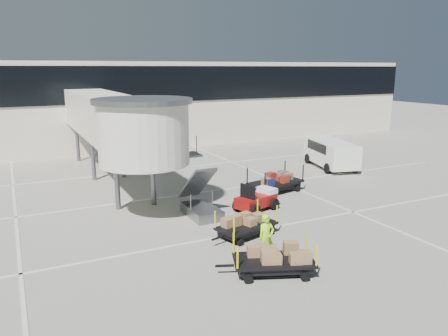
{
  "coord_description": "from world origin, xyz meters",
  "views": [
    {
      "loc": [
        -9.83,
        -14.62,
        7.45
      ],
      "look_at": [
        0.66,
        6.59,
        2.0
      ],
      "focal_mm": 35.0,
      "sensor_mm": 36.0,
      "label": 1
    }
  ],
  "objects_px": {
    "baggage_tug": "(257,200)",
    "box_cart_near": "(246,225)",
    "minivan": "(330,151)",
    "box_cart_far": "(275,260)",
    "ground_worker": "(266,237)",
    "suitcase_cart": "(275,183)"
  },
  "relations": [
    {
      "from": "suitcase_cart",
      "to": "ground_worker",
      "type": "height_order",
      "value": "ground_worker"
    },
    {
      "from": "baggage_tug",
      "to": "suitcase_cart",
      "type": "height_order",
      "value": "suitcase_cart"
    },
    {
      "from": "box_cart_near",
      "to": "suitcase_cart",
      "type": "bearing_deg",
      "value": 32.62
    },
    {
      "from": "minivan",
      "to": "ground_worker",
      "type": "bearing_deg",
      "value": -123.62
    },
    {
      "from": "box_cart_near",
      "to": "box_cart_far",
      "type": "height_order",
      "value": "box_cart_far"
    },
    {
      "from": "box_cart_far",
      "to": "minivan",
      "type": "relative_size",
      "value": 0.64
    },
    {
      "from": "baggage_tug",
      "to": "minivan",
      "type": "height_order",
      "value": "minivan"
    },
    {
      "from": "baggage_tug",
      "to": "suitcase_cart",
      "type": "relative_size",
      "value": 0.6
    },
    {
      "from": "baggage_tug",
      "to": "minivan",
      "type": "bearing_deg",
      "value": 13.81
    },
    {
      "from": "minivan",
      "to": "baggage_tug",
      "type": "bearing_deg",
      "value": -133.89
    },
    {
      "from": "suitcase_cart",
      "to": "box_cart_near",
      "type": "height_order",
      "value": "suitcase_cart"
    },
    {
      "from": "baggage_tug",
      "to": "box_cart_far",
      "type": "bearing_deg",
      "value": -133.89
    },
    {
      "from": "baggage_tug",
      "to": "box_cart_near",
      "type": "xyz_separation_m",
      "value": [
        -2.33,
        -3.0,
        -0.03
      ]
    },
    {
      "from": "box_cart_near",
      "to": "ground_worker",
      "type": "relative_size",
      "value": 1.84
    },
    {
      "from": "box_cart_near",
      "to": "minivan",
      "type": "xyz_separation_m",
      "value": [
        12.6,
        9.48,
        0.69
      ]
    },
    {
      "from": "box_cart_far",
      "to": "suitcase_cart",
      "type": "bearing_deg",
      "value": 79.06
    },
    {
      "from": "baggage_tug",
      "to": "box_cart_far",
      "type": "distance_m",
      "value": 7.53
    },
    {
      "from": "baggage_tug",
      "to": "ground_worker",
      "type": "xyz_separation_m",
      "value": [
        -2.83,
        -5.53,
        0.38
      ]
    },
    {
      "from": "box_cart_far",
      "to": "minivan",
      "type": "height_order",
      "value": "minivan"
    },
    {
      "from": "baggage_tug",
      "to": "minivan",
      "type": "relative_size",
      "value": 0.45
    },
    {
      "from": "suitcase_cart",
      "to": "ground_worker",
      "type": "bearing_deg",
      "value": -137.21
    },
    {
      "from": "baggage_tug",
      "to": "box_cart_far",
      "type": "xyz_separation_m",
      "value": [
        -3.23,
        -6.8,
        0.01
      ]
    }
  ]
}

